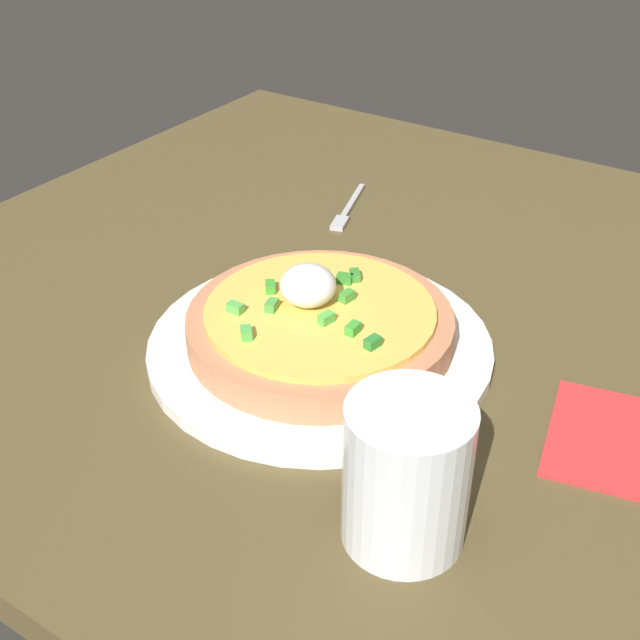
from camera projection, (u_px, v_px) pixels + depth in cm
name	position (u px, v px, depth cm)	size (l,w,h in cm)	color
dining_table	(416.00, 321.00, 75.97)	(98.19, 82.86, 2.87)	brown
plate	(320.00, 346.00, 69.20)	(28.33, 28.33, 1.10)	white
pizza	(319.00, 323.00, 68.02)	(21.70, 21.70, 6.42)	#BF7A53
cup_near	(406.00, 479.00, 50.41)	(7.80, 7.80, 9.97)	silver
fork	(347.00, 210.00, 91.27)	(4.35, 11.15, 0.50)	#B7B7BC
napkin	(628.00, 443.00, 59.66)	(11.05, 11.05, 0.40)	red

